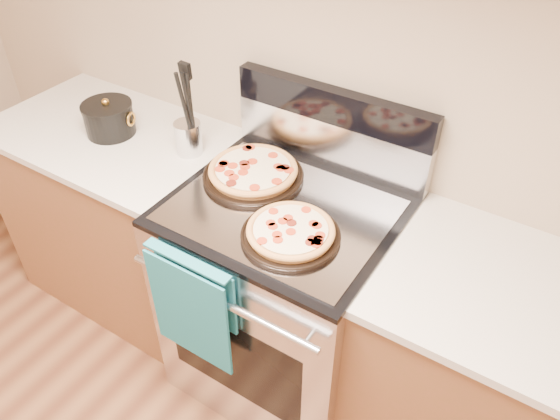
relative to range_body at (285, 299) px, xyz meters
The scene contains 17 objects.
wall_back 0.97m from the range_body, 90.00° to the left, with size 4.00×4.00×0.00m, color tan.
range_body is the anchor object (origin of this frame).
oven_window 0.34m from the range_body, 90.00° to the right, with size 0.56×0.01×0.40m, color black.
cooktop 0.46m from the range_body, ahead, with size 0.76×0.68×0.02m, color black.
backsplash_lower 0.64m from the range_body, 90.00° to the left, with size 0.76×0.06×0.18m, color silver.
backsplash_upper 0.77m from the range_body, 90.00° to the left, with size 0.76×0.06×0.12m, color black.
oven_handle 0.51m from the range_body, 90.00° to the right, with size 0.03×0.03×0.70m, color silver.
dish_towel 0.47m from the range_body, 107.74° to the right, with size 0.32×0.05×0.42m, color #177477, non-canonical shape.
foil_sheet 0.47m from the range_body, 90.00° to the right, with size 0.70×0.55×0.01m, color gray.
cabinet_left 0.88m from the range_body, behind, with size 1.00×0.62×0.88m, color brown.
countertop_left 0.99m from the range_body, behind, with size 1.02×0.64×0.03m, color beige.
cabinet_right 0.88m from the range_body, ahead, with size 1.00×0.62×0.88m, color brown.
countertop_right 0.99m from the range_body, ahead, with size 1.02×0.64×0.03m, color beige.
pepperoni_pizza_back 0.54m from the range_body, 158.75° to the left, with size 0.36×0.36×0.05m, color #BC7739, non-canonical shape.
pepperoni_pizza_front 0.52m from the range_body, 52.06° to the right, with size 0.31×0.31×0.04m, color #BC7739, non-canonical shape.
utensil_crock 0.73m from the range_body, 169.25° to the left, with size 0.10×0.10×0.13m, color silver.
saucepan 1.00m from the range_body, behind, with size 0.20×0.20×0.12m, color black.
Camera 1 is at (0.76, 0.43, 2.08)m, focal length 35.00 mm.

